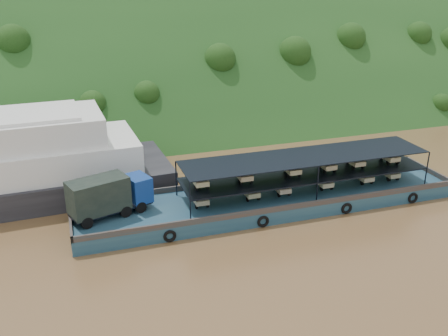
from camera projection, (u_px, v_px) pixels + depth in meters
name	position (u px, v px, depth m)	size (l,w,h in m)	color
ground	(255.00, 210.00, 45.20)	(160.00, 160.00, 0.00)	brown
hillside	(170.00, 111.00, 77.00)	(140.00, 28.00, 28.00)	#153714
cargo_barge	(256.00, 197.00, 45.06)	(35.10, 7.18, 4.65)	#16374F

